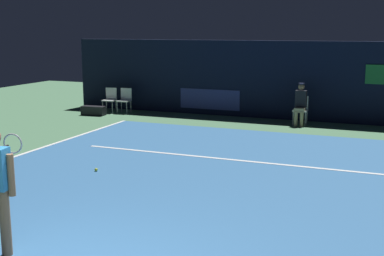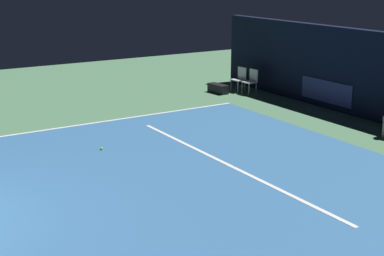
{
  "view_description": "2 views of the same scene",
  "coord_description": "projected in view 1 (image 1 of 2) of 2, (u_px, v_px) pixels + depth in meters",
  "views": [
    {
      "loc": [
        3.39,
        -4.63,
        2.99
      ],
      "look_at": [
        -0.51,
        4.98,
        1.0
      ],
      "focal_mm": 48.53,
      "sensor_mm": 36.0,
      "label": 1
    },
    {
      "loc": [
        10.09,
        -0.71,
        4.32
      ],
      "look_at": [
        -0.37,
        5.77,
        0.89
      ],
      "focal_mm": 53.48,
      "sensor_mm": 36.0,
      "label": 2
    }
  ],
  "objects": [
    {
      "name": "back_wall",
      "position": [
        291.0,
        81.0,
        17.14
      ],
      "size": [
        16.12,
        0.33,
        2.6
      ],
      "color": "black",
      "rests_on": "ground"
    },
    {
      "name": "court_surface",
      "position": [
        208.0,
        184.0,
        10.15
      ],
      "size": [
        10.04,
        11.07,
        0.01
      ],
      "primitive_type": "cube",
      "color": "#336699",
      "rests_on": "ground"
    },
    {
      "name": "courtside_chair_far",
      "position": [
        125.0,
        99.0,
        18.63
      ],
      "size": [
        0.46,
        0.44,
        0.88
      ],
      "color": "white",
      "rests_on": "ground"
    },
    {
      "name": "courtside_chair_near",
      "position": [
        110.0,
        98.0,
        18.75
      ],
      "size": [
        0.49,
        0.46,
        0.88
      ],
      "color": "white",
      "rests_on": "ground"
    },
    {
      "name": "line_sideline_right",
      "position": [
        6.0,
        159.0,
        11.99
      ],
      "size": [
        0.1,
        11.07,
        0.01
      ],
      "primitive_type": "cube",
      "color": "white",
      "rests_on": "court_surface"
    },
    {
      "name": "ground_plane",
      "position": [
        208.0,
        184.0,
        10.15
      ],
      "size": [
        31.4,
        31.4,
        0.0
      ],
      "primitive_type": "plane",
      "color": "#4C7A56"
    },
    {
      "name": "line_judge_on_chair",
      "position": [
        300.0,
        104.0,
        16.2
      ],
      "size": [
        0.45,
        0.54,
        1.32
      ],
      "color": "white",
      "rests_on": "ground"
    },
    {
      "name": "tennis_ball",
      "position": [
        96.0,
        170.0,
        11.0
      ],
      "size": [
        0.07,
        0.07,
        0.07
      ],
      "primitive_type": "sphere",
      "color": "#CCE033",
      "rests_on": "court_surface"
    },
    {
      "name": "equipment_bag",
      "position": [
        93.0,
        111.0,
        18.17
      ],
      "size": [
        0.86,
        0.39,
        0.32
      ],
      "primitive_type": "cube",
      "rotation": [
        0.0,
        0.0,
        0.09
      ],
      "color": "black",
      "rests_on": "ground"
    },
    {
      "name": "line_service",
      "position": [
        237.0,
        160.0,
        11.91
      ],
      "size": [
        7.83,
        0.1,
        0.01
      ],
      "primitive_type": "cube",
      "color": "white",
      "rests_on": "court_surface"
    }
  ]
}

